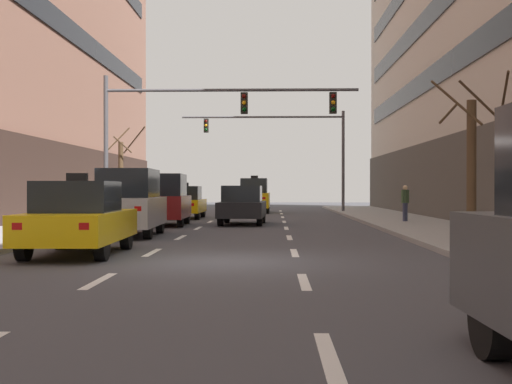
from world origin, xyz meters
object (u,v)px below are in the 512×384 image
taxi_driving_0 (184,203)px  pedestrian_0 (405,201)px  traffic_signal_0 (198,118)px  street_tree_1 (472,162)px  car_driving_1 (242,205)px  traffic_signal_1 (291,140)px  car_driving_5 (164,200)px  taxi_driving_4 (79,219)px  car_driving_2 (129,203)px  taxi_driving_3 (254,196)px  street_tree_2 (121,175)px

taxi_driving_0 → pedestrian_0: 11.43m
traffic_signal_0 → street_tree_1: 11.94m
car_driving_1 → traffic_signal_1: 13.74m
street_tree_1 → car_driving_5: bearing=137.2°
traffic_signal_1 → pedestrian_0: 14.07m
taxi_driving_4 → street_tree_1: size_ratio=1.02×
car_driving_2 → taxi_driving_3: bearing=80.7°
pedestrian_0 → traffic_signal_1: bearing=109.1°
street_tree_2 → taxi_driving_0: bearing=-7.2°
taxi_driving_4 → street_tree_2: bearing=99.8°
car_driving_5 → pedestrian_0: bearing=6.0°
car_driving_1 → car_driving_2: bearing=-114.7°
car_driving_5 → traffic_signal_0: 3.72m
car_driving_2 → traffic_signal_0: 6.46m
taxi_driving_3 → traffic_signal_0: bearing=-96.6°
taxi_driving_3 → traffic_signal_1: (2.29, -0.82, 3.44)m
traffic_signal_0 → street_tree_2: (-4.81, 7.83, -2.13)m
street_tree_2 → pedestrian_0: street_tree_2 is taller
car_driving_1 → pedestrian_0: 6.88m
car_driving_5 → street_tree_1: (9.89, -9.17, 1.20)m
car_driving_1 → traffic_signal_1: bearing=79.5°
taxi_driving_0 → traffic_signal_0: bearing=-78.5°
street_tree_1 → pedestrian_0: bearing=89.2°
traffic_signal_1 → street_tree_1: 23.61m
car_driving_2 → street_tree_2: bearing=103.6°
car_driving_2 → street_tree_1: 10.50m
taxi_driving_4 → street_tree_1: bearing=18.3°
car_driving_1 → traffic_signal_1: traffic_signal_1 is taller
taxi_driving_4 → traffic_signal_0: size_ratio=0.45×
taxi_driving_0 → taxi_driving_4: bearing=-89.9°
traffic_signal_0 → pedestrian_0: traffic_signal_0 is taller
car_driving_2 → taxi_driving_3: (3.43, 21.02, 0.00)m
taxi_driving_0 → traffic_signal_0: traffic_signal_0 is taller
taxi_driving_4 → car_driving_2: bearing=91.4°
taxi_driving_4 → pedestrian_0: (10.02, 13.49, 0.17)m
taxi_driving_0 → car_driving_5: car_driving_5 is taller
car_driving_5 → street_tree_2: bearing=115.7°
taxi_driving_3 → street_tree_1: size_ratio=1.00×
car_driving_5 → traffic_signal_0: (1.49, -0.93, 3.27)m
car_driving_1 → taxi_driving_3: taxi_driving_3 is taller
traffic_signal_0 → taxi_driving_0: bearing=101.5°
taxi_driving_0 → car_driving_5: bearing=-89.8°
taxi_driving_0 → car_driving_2: 12.75m
car_driving_2 → taxi_driving_4: car_driving_2 is taller
taxi_driving_0 → car_driving_1: size_ratio=0.99×
taxi_driving_3 → taxi_driving_4: 27.39m
car_driving_5 → traffic_signal_0: traffic_signal_0 is taller
traffic_signal_1 → taxi_driving_0: bearing=-127.0°
traffic_signal_1 → street_tree_1: (4.30, -23.10, -2.25)m
taxi_driving_4 → pedestrian_0: taxi_driving_4 is taller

